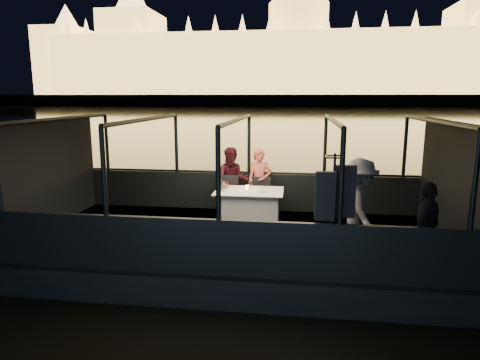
# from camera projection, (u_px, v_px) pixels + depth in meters

# --- Properties ---
(river_water) EXTENTS (500.00, 500.00, 0.00)m
(river_water) POSITION_uv_depth(u_px,v_px,m) (293.00, 113.00, 86.51)
(river_water) COLOR black
(river_water) RESTS_ON ground
(boat_hull) EXTENTS (8.60, 4.40, 1.00)m
(boat_hull) POSITION_uv_depth(u_px,v_px,m) (237.00, 258.00, 8.71)
(boat_hull) COLOR black
(boat_hull) RESTS_ON river_water
(boat_deck) EXTENTS (8.00, 4.00, 0.04)m
(boat_deck) POSITION_uv_depth(u_px,v_px,m) (237.00, 236.00, 8.62)
(boat_deck) COLOR black
(boat_deck) RESTS_ON boat_hull
(gunwale_port) EXTENTS (8.00, 0.08, 0.90)m
(gunwale_port) POSITION_uv_depth(u_px,v_px,m) (249.00, 192.00, 10.47)
(gunwale_port) COLOR black
(gunwale_port) RESTS_ON boat_deck
(gunwale_starboard) EXTENTS (8.00, 0.08, 0.90)m
(gunwale_starboard) POSITION_uv_depth(u_px,v_px,m) (219.00, 248.00, 6.58)
(gunwale_starboard) COLOR black
(gunwale_starboard) RESTS_ON boat_deck
(cabin_glass_port) EXTENTS (8.00, 0.02, 1.40)m
(cabin_glass_port) POSITION_uv_depth(u_px,v_px,m) (249.00, 145.00, 10.25)
(cabin_glass_port) COLOR #99B2B2
(cabin_glass_port) RESTS_ON gunwale_port
(cabin_glass_starboard) EXTENTS (8.00, 0.02, 1.40)m
(cabin_glass_starboard) POSITION_uv_depth(u_px,v_px,m) (218.00, 174.00, 6.36)
(cabin_glass_starboard) COLOR #99B2B2
(cabin_glass_starboard) RESTS_ON gunwale_starboard
(cabin_roof_glass) EXTENTS (8.00, 4.00, 0.02)m
(cabin_roof_glass) POSITION_uv_depth(u_px,v_px,m) (237.00, 120.00, 8.17)
(cabin_roof_glass) COLOR #99B2B2
(cabin_roof_glass) RESTS_ON boat_deck
(end_wall_fore) EXTENTS (0.02, 4.00, 2.30)m
(end_wall_fore) POSITION_uv_depth(u_px,v_px,m) (48.00, 174.00, 8.92)
(end_wall_fore) COLOR black
(end_wall_fore) RESTS_ON boat_deck
(end_wall_aft) EXTENTS (0.02, 4.00, 2.30)m
(end_wall_aft) POSITION_uv_depth(u_px,v_px,m) (452.00, 184.00, 7.86)
(end_wall_aft) COLOR black
(end_wall_aft) RESTS_ON boat_deck
(canopy_ribs) EXTENTS (8.00, 4.00, 2.30)m
(canopy_ribs) POSITION_uv_depth(u_px,v_px,m) (237.00, 179.00, 8.39)
(canopy_ribs) COLOR black
(canopy_ribs) RESTS_ON boat_deck
(embankment) EXTENTS (400.00, 140.00, 6.00)m
(embankment) POSITION_uv_depth(u_px,v_px,m) (297.00, 101.00, 212.74)
(embankment) COLOR #423D33
(embankment) RESTS_ON ground
(parliament_building) EXTENTS (220.00, 32.00, 60.00)m
(parliament_building) POSITION_uv_depth(u_px,v_px,m) (298.00, 32.00, 173.34)
(parliament_building) COLOR #F2D18C
(parliament_building) RESTS_ON embankment
(dining_table_central) EXTENTS (1.46, 1.07, 0.77)m
(dining_table_central) POSITION_uv_depth(u_px,v_px,m) (249.00, 208.00, 9.20)
(dining_table_central) COLOR white
(dining_table_central) RESTS_ON boat_deck
(chair_port_left) EXTENTS (0.47, 0.47, 0.94)m
(chair_port_left) POSITION_uv_depth(u_px,v_px,m) (228.00, 198.00, 9.79)
(chair_port_left) COLOR black
(chair_port_left) RESTS_ON boat_deck
(chair_port_right) EXTENTS (0.45, 0.45, 0.91)m
(chair_port_right) POSITION_uv_depth(u_px,v_px,m) (261.00, 198.00, 9.78)
(chair_port_right) COLOR black
(chair_port_right) RESTS_ON boat_deck
(coat_stand) EXTENTS (0.60, 0.51, 1.91)m
(coat_stand) POSITION_uv_depth(u_px,v_px,m) (332.00, 219.00, 6.51)
(coat_stand) COLOR black
(coat_stand) RESTS_ON boat_deck
(person_woman_coral) EXTENTS (0.59, 0.43, 1.54)m
(person_woman_coral) POSITION_uv_depth(u_px,v_px,m) (260.00, 183.00, 10.01)
(person_woman_coral) COLOR #D95F4F
(person_woman_coral) RESTS_ON boat_deck
(person_man_maroon) EXTENTS (0.81, 0.66, 1.58)m
(person_man_maroon) POSITION_uv_depth(u_px,v_px,m) (232.00, 182.00, 10.07)
(person_man_maroon) COLOR #3D111A
(person_man_maroon) RESTS_ON boat_deck
(passenger_stripe) EXTENTS (0.79, 1.20, 1.73)m
(passenger_stripe) POSITION_uv_depth(u_px,v_px,m) (359.00, 209.00, 7.30)
(passenger_stripe) COLOR silver
(passenger_stripe) RESTS_ON boat_deck
(passenger_dark) EXTENTS (0.80, 0.94, 1.50)m
(passenger_dark) POSITION_uv_depth(u_px,v_px,m) (427.00, 223.00, 6.47)
(passenger_dark) COLOR black
(passenger_dark) RESTS_ON boat_deck
(wine_bottle) EXTENTS (0.07, 0.07, 0.31)m
(wine_bottle) POSITION_uv_depth(u_px,v_px,m) (221.00, 184.00, 9.06)
(wine_bottle) COLOR #163C20
(wine_bottle) RESTS_ON dining_table_central
(bread_basket) EXTENTS (0.21, 0.21, 0.08)m
(bread_basket) POSITION_uv_depth(u_px,v_px,m) (223.00, 186.00, 9.37)
(bread_basket) COLOR brown
(bread_basket) RESTS_ON dining_table_central
(amber_candle) EXTENTS (0.07, 0.07, 0.08)m
(amber_candle) POSITION_uv_depth(u_px,v_px,m) (247.00, 187.00, 9.25)
(amber_candle) COLOR yellow
(amber_candle) RESTS_ON dining_table_central
(plate_near) EXTENTS (0.26, 0.26, 0.01)m
(plate_near) POSITION_uv_depth(u_px,v_px,m) (261.00, 191.00, 9.01)
(plate_near) COLOR silver
(plate_near) RESTS_ON dining_table_central
(plate_far) EXTENTS (0.29, 0.29, 0.02)m
(plate_far) POSITION_uv_depth(u_px,v_px,m) (229.00, 187.00, 9.48)
(plate_far) COLOR white
(plate_far) RESTS_ON dining_table_central
(wine_glass_white) EXTENTS (0.07, 0.07, 0.20)m
(wine_glass_white) POSITION_uv_depth(u_px,v_px,m) (224.00, 186.00, 9.10)
(wine_glass_white) COLOR silver
(wine_glass_white) RESTS_ON dining_table_central
(wine_glass_red) EXTENTS (0.06, 0.06, 0.17)m
(wine_glass_red) POSITION_uv_depth(u_px,v_px,m) (251.00, 183.00, 9.44)
(wine_glass_red) COLOR white
(wine_glass_red) RESTS_ON dining_table_central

